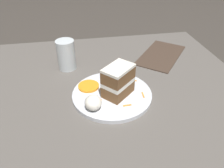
{
  "coord_description": "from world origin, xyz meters",
  "views": [
    {
      "loc": [
        -0.57,
        0.11,
        0.47
      ],
      "look_at": [
        -0.02,
        0.01,
        0.08
      ],
      "focal_mm": 35.0,
      "sensor_mm": 36.0,
      "label": 1
    }
  ],
  "objects_px": {
    "orange_garnish": "(89,86)",
    "drinking_glass": "(66,57)",
    "menu_card": "(161,55)",
    "cake_slice": "(118,81)",
    "cream_dollop": "(93,103)",
    "plate": "(112,94)"
  },
  "relations": [
    {
      "from": "orange_garnish",
      "to": "drinking_glass",
      "type": "relative_size",
      "value": 0.61
    },
    {
      "from": "orange_garnish",
      "to": "menu_card",
      "type": "bearing_deg",
      "value": -59.18
    },
    {
      "from": "cake_slice",
      "to": "orange_garnish",
      "type": "distance_m",
      "value": 0.11
    },
    {
      "from": "menu_card",
      "to": "drinking_glass",
      "type": "bearing_deg",
      "value": 44.3
    },
    {
      "from": "cream_dollop",
      "to": "orange_garnish",
      "type": "height_order",
      "value": "cream_dollop"
    },
    {
      "from": "drinking_glass",
      "to": "menu_card",
      "type": "bearing_deg",
      "value": -84.91
    },
    {
      "from": "orange_garnish",
      "to": "cake_slice",
      "type": "bearing_deg",
      "value": -121.12
    },
    {
      "from": "cake_slice",
      "to": "drinking_glass",
      "type": "distance_m",
      "value": 0.27
    },
    {
      "from": "plate",
      "to": "drinking_glass",
      "type": "distance_m",
      "value": 0.25
    },
    {
      "from": "drinking_glass",
      "to": "menu_card",
      "type": "distance_m",
      "value": 0.4
    },
    {
      "from": "plate",
      "to": "cream_dollop",
      "type": "distance_m",
      "value": 0.1
    },
    {
      "from": "plate",
      "to": "cake_slice",
      "type": "height_order",
      "value": "cake_slice"
    },
    {
      "from": "menu_card",
      "to": "orange_garnish",
      "type": "bearing_deg",
      "value": 70.03
    },
    {
      "from": "plate",
      "to": "cream_dollop",
      "type": "xyz_separation_m",
      "value": [
        -0.06,
        0.07,
        0.03
      ]
    },
    {
      "from": "menu_card",
      "to": "cream_dollop",
      "type": "bearing_deg",
      "value": 82.4
    },
    {
      "from": "orange_garnish",
      "to": "menu_card",
      "type": "relative_size",
      "value": 0.26
    },
    {
      "from": "cream_dollop",
      "to": "orange_garnish",
      "type": "relative_size",
      "value": 0.79
    },
    {
      "from": "plate",
      "to": "orange_garnish",
      "type": "distance_m",
      "value": 0.09
    },
    {
      "from": "cake_slice",
      "to": "menu_card",
      "type": "xyz_separation_m",
      "value": [
        0.25,
        -0.24,
        -0.06
      ]
    },
    {
      "from": "cream_dollop",
      "to": "menu_card",
      "type": "xyz_separation_m",
      "value": [
        0.31,
        -0.33,
        -0.03
      ]
    },
    {
      "from": "cream_dollop",
      "to": "plate",
      "type": "bearing_deg",
      "value": -46.59
    },
    {
      "from": "plate",
      "to": "menu_card",
      "type": "bearing_deg",
      "value": -46.87
    }
  ]
}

